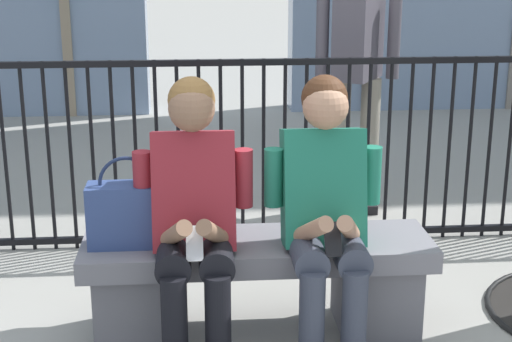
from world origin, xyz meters
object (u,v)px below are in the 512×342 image
(stone_bench, at_px, (258,276))
(bystander_at_railing, at_px, (357,63))
(seated_person_with_phone, at_px, (194,210))
(handbag_on_bench, at_px, (128,213))
(seated_person_companion, at_px, (326,206))

(stone_bench, distance_m, bystander_at_railing, 1.99)
(stone_bench, height_order, seated_person_with_phone, seated_person_with_phone)
(stone_bench, height_order, handbag_on_bench, handbag_on_bench)
(seated_person_companion, xyz_separation_m, handbag_on_bench, (-0.87, 0.12, -0.05))
(stone_bench, relative_size, seated_person_companion, 1.32)
(seated_person_with_phone, bearing_deg, seated_person_companion, 0.00)
(seated_person_with_phone, xyz_separation_m, handbag_on_bench, (-0.29, 0.12, -0.05))
(seated_person_with_phone, distance_m, bystander_at_railing, 2.12)
(seated_person_with_phone, xyz_separation_m, seated_person_companion, (0.57, 0.00, 0.00))
(handbag_on_bench, bearing_deg, seated_person_companion, -7.80)
(seated_person_with_phone, bearing_deg, handbag_on_bench, 157.97)
(stone_bench, height_order, bystander_at_railing, bystander_at_railing)
(stone_bench, relative_size, bystander_at_railing, 0.94)
(seated_person_companion, bearing_deg, stone_bench, 155.83)
(bystander_at_railing, bearing_deg, seated_person_companion, -105.62)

